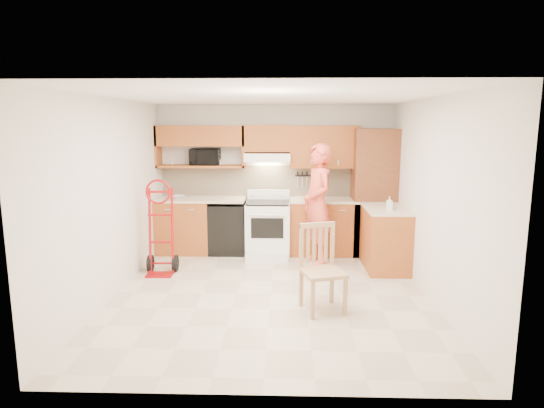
{
  "coord_description": "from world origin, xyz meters",
  "views": [
    {
      "loc": [
        0.18,
        -5.64,
        2.17
      ],
      "look_at": [
        0.0,
        0.5,
        1.1
      ],
      "focal_mm": 30.21,
      "sensor_mm": 36.0,
      "label": 1
    }
  ],
  "objects_px": {
    "range": "(268,224)",
    "person": "(318,205)",
    "hand_truck": "(160,232)",
    "dining_chair": "(323,269)",
    "microwave": "(205,157)"
  },
  "relations": [
    {
      "from": "dining_chair",
      "to": "hand_truck",
      "type": "bearing_deg",
      "value": 133.12
    },
    {
      "from": "microwave",
      "to": "range",
      "type": "distance_m",
      "value": 1.56
    },
    {
      "from": "microwave",
      "to": "hand_truck",
      "type": "distance_m",
      "value": 1.71
    },
    {
      "from": "range",
      "to": "person",
      "type": "distance_m",
      "value": 0.98
    },
    {
      "from": "microwave",
      "to": "dining_chair",
      "type": "bearing_deg",
      "value": -55.63
    },
    {
      "from": "range",
      "to": "person",
      "type": "bearing_deg",
      "value": -28.16
    },
    {
      "from": "range",
      "to": "dining_chair",
      "type": "height_order",
      "value": "range"
    },
    {
      "from": "microwave",
      "to": "dining_chair",
      "type": "xyz_separation_m",
      "value": [
        1.81,
        -2.6,
        -1.12
      ]
    },
    {
      "from": "range",
      "to": "hand_truck",
      "type": "bearing_deg",
      "value": -147.12
    },
    {
      "from": "range",
      "to": "dining_chair",
      "type": "relative_size",
      "value": 1.04
    },
    {
      "from": "range",
      "to": "hand_truck",
      "type": "xyz_separation_m",
      "value": [
        -1.53,
        -0.99,
        0.1
      ]
    },
    {
      "from": "hand_truck",
      "to": "person",
      "type": "bearing_deg",
      "value": 12.3
    },
    {
      "from": "hand_truck",
      "to": "dining_chair",
      "type": "height_order",
      "value": "hand_truck"
    },
    {
      "from": "microwave",
      "to": "range",
      "type": "height_order",
      "value": "microwave"
    },
    {
      "from": "range",
      "to": "dining_chair",
      "type": "xyz_separation_m",
      "value": [
        0.73,
        -2.29,
        -0.02
      ]
    }
  ]
}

